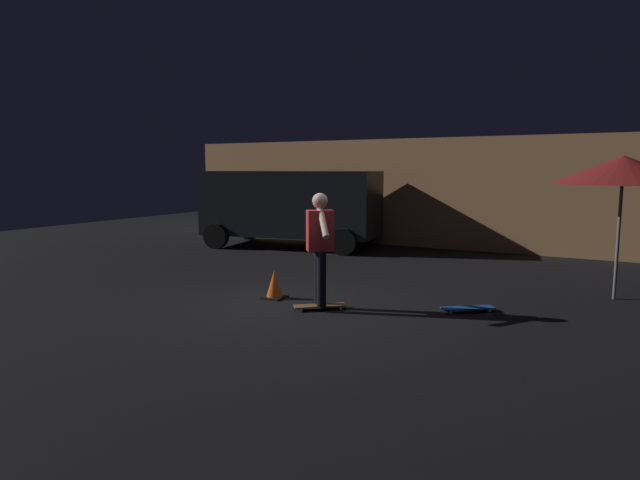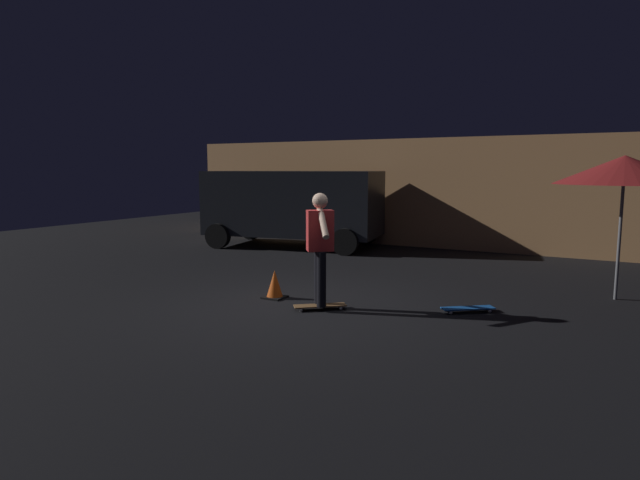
{
  "view_description": "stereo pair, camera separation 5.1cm",
  "coord_description": "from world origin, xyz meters",
  "px_view_note": "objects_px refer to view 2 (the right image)",
  "views": [
    {
      "loc": [
        4.15,
        -6.93,
        2.09
      ],
      "look_at": [
        0.35,
        -0.04,
        1.05
      ],
      "focal_mm": 30.33,
      "sensor_mm": 36.0,
      "label": 1
    },
    {
      "loc": [
        4.19,
        -6.91,
        2.09
      ],
      "look_at": [
        0.35,
        -0.04,
        1.05
      ],
      "focal_mm": 30.33,
      "sensor_mm": 36.0,
      "label": 2
    }
  ],
  "objects_px": {
    "patio_umbrella": "(624,170)",
    "parked_van": "(293,204)",
    "skateboard_spare": "(468,308)",
    "skater": "(320,241)",
    "traffic_cone": "(275,285)",
    "skateboard_ridden": "(320,306)"
  },
  "relations": [
    {
      "from": "patio_umbrella",
      "to": "skateboard_ridden",
      "type": "bearing_deg",
      "value": -143.23
    },
    {
      "from": "traffic_cone",
      "to": "skater",
      "type": "bearing_deg",
      "value": -15.35
    },
    {
      "from": "traffic_cone",
      "to": "parked_van",
      "type": "bearing_deg",
      "value": 119.17
    },
    {
      "from": "parked_van",
      "to": "skateboard_ridden",
      "type": "xyz_separation_m",
      "value": [
        3.88,
        -5.44,
        -1.11
      ]
    },
    {
      "from": "patio_umbrella",
      "to": "skater",
      "type": "bearing_deg",
      "value": -143.23
    },
    {
      "from": "patio_umbrella",
      "to": "parked_van",
      "type": "bearing_deg",
      "value": 161.64
    },
    {
      "from": "patio_umbrella",
      "to": "skateboard_spare",
      "type": "xyz_separation_m",
      "value": [
        -1.88,
        -1.94,
        -2.02
      ]
    },
    {
      "from": "skateboard_ridden",
      "to": "patio_umbrella",
      "type": "bearing_deg",
      "value": 36.77
    },
    {
      "from": "parked_van",
      "to": "patio_umbrella",
      "type": "xyz_separation_m",
      "value": [
        7.72,
        -2.56,
        0.91
      ]
    },
    {
      "from": "skateboard_spare",
      "to": "skater",
      "type": "relative_size",
      "value": 0.44
    },
    {
      "from": "parked_van",
      "to": "patio_umbrella",
      "type": "distance_m",
      "value": 8.19
    },
    {
      "from": "skateboard_ridden",
      "to": "parked_van",
      "type": "bearing_deg",
      "value": 125.5
    },
    {
      "from": "skater",
      "to": "traffic_cone",
      "type": "distance_m",
      "value": 1.32
    },
    {
      "from": "patio_umbrella",
      "to": "skater",
      "type": "height_order",
      "value": "patio_umbrella"
    },
    {
      "from": "parked_van",
      "to": "patio_umbrella",
      "type": "height_order",
      "value": "patio_umbrella"
    },
    {
      "from": "parked_van",
      "to": "skater",
      "type": "relative_size",
      "value": 2.91
    },
    {
      "from": "patio_umbrella",
      "to": "traffic_cone",
      "type": "distance_m",
      "value": 5.8
    },
    {
      "from": "parked_van",
      "to": "traffic_cone",
      "type": "height_order",
      "value": "parked_van"
    },
    {
      "from": "patio_umbrella",
      "to": "skateboard_ridden",
      "type": "relative_size",
      "value": 3.16
    },
    {
      "from": "skateboard_ridden",
      "to": "skater",
      "type": "relative_size",
      "value": 0.44
    },
    {
      "from": "skateboard_spare",
      "to": "traffic_cone",
      "type": "bearing_deg",
      "value": -167.51
    },
    {
      "from": "parked_van",
      "to": "skateboard_ridden",
      "type": "bearing_deg",
      "value": -54.5
    }
  ]
}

